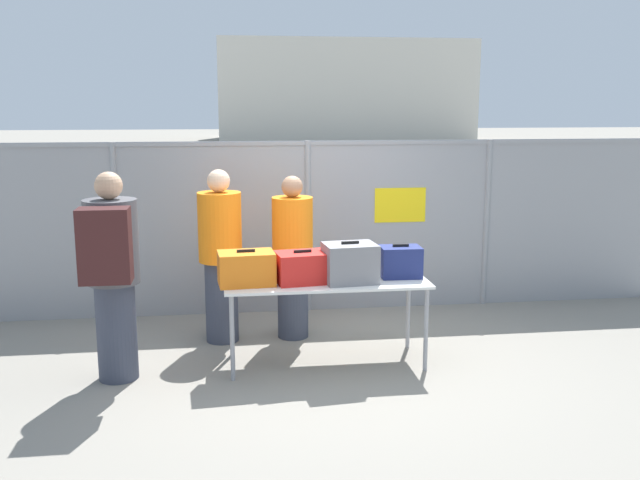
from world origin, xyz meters
name	(u,v)px	position (x,y,z in m)	size (l,w,h in m)	color
ground_plane	(330,364)	(0.00, 0.00, 0.00)	(120.00, 120.00, 0.00)	gray
fence_section	(308,223)	(0.01, 1.78, 1.03)	(8.57, 0.07, 1.97)	gray
inspection_table	(326,286)	(-0.04, 0.04, 0.73)	(1.84, 0.75, 0.79)	silver
suitcase_orange	(246,268)	(-0.76, -0.02, 0.94)	(0.52, 0.38, 0.32)	orange
suitcase_red	(303,267)	(-0.26, -0.01, 0.93)	(0.51, 0.40, 0.30)	red
suitcase_grey	(350,263)	(0.17, -0.06, 0.97)	(0.49, 0.40, 0.37)	slate
suitcase_navy	(400,262)	(0.66, 0.07, 0.94)	(0.38, 0.27, 0.31)	navy
traveler_hooded	(112,269)	(-1.89, -0.15, 1.00)	(0.45, 0.70, 1.82)	#383D4C
security_worker_near	(293,255)	(-0.27, 0.84, 0.86)	(0.41, 0.41, 1.67)	#383D4C
security_worker_far	(220,254)	(-0.99, 0.82, 0.90)	(0.43, 0.43, 1.74)	#383D4C
utility_trailer	(351,243)	(0.85, 3.73, 0.40)	(3.25, 2.02, 0.69)	#4C6B47
distant_hangar	(339,92)	(6.45, 39.60, 3.03)	(15.26, 9.27, 6.05)	beige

